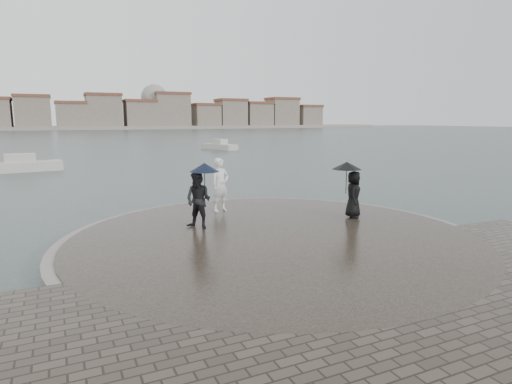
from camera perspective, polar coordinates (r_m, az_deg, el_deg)
ground at (r=10.06m, az=11.92°, el=-12.40°), size 400.00×400.00×0.00m
kerb_ring at (r=12.81m, az=2.48°, el=-6.59°), size 12.50×12.50×0.32m
quay_tip at (r=12.81m, az=2.48°, el=-6.50°), size 11.90×11.90×0.36m
statue at (r=15.84m, az=-4.78°, el=0.96°), size 0.82×0.63×1.99m
visitor_left at (r=13.47m, az=-7.54°, el=-0.23°), size 1.26×1.12×2.04m
visitor_right at (r=15.13m, az=12.61°, el=0.80°), size 1.22×1.09×1.95m
far_skyline at (r=168.12m, az=-25.59°, el=9.39°), size 260.00×20.00×37.00m
boats at (r=43.70m, az=-14.40°, el=4.96°), size 25.42×19.50×1.50m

